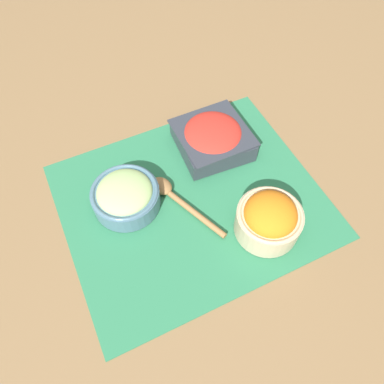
% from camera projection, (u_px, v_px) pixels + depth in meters
% --- Properties ---
extents(ground_plane, '(3.00, 3.00, 0.00)m').
position_uv_depth(ground_plane, '(192.00, 201.00, 0.78)').
color(ground_plane, olive).
extents(placemat, '(0.52, 0.44, 0.00)m').
position_uv_depth(placemat, '(192.00, 200.00, 0.78)').
color(placemat, '#2D7A51').
rests_on(placemat, ground_plane).
extents(carrot_bowl, '(0.13, 0.13, 0.09)m').
position_uv_depth(carrot_bowl, '(269.00, 218.00, 0.70)').
color(carrot_bowl, '#C6B28E').
rests_on(carrot_bowl, placemat).
extents(cucumber_bowl, '(0.14, 0.14, 0.06)m').
position_uv_depth(cucumber_bowl, '(125.00, 195.00, 0.75)').
color(cucumber_bowl, slate).
rests_on(cucumber_bowl, placemat).
extents(tomato_bowl, '(0.16, 0.16, 0.06)m').
position_uv_depth(tomato_bowl, '(213.00, 137.00, 0.83)').
color(tomato_bowl, '#333842').
rests_on(tomato_bowl, placemat).
extents(wooden_spoon, '(0.10, 0.19, 0.02)m').
position_uv_depth(wooden_spoon, '(173.00, 195.00, 0.77)').
color(wooden_spoon, '#9E7042').
rests_on(wooden_spoon, placemat).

